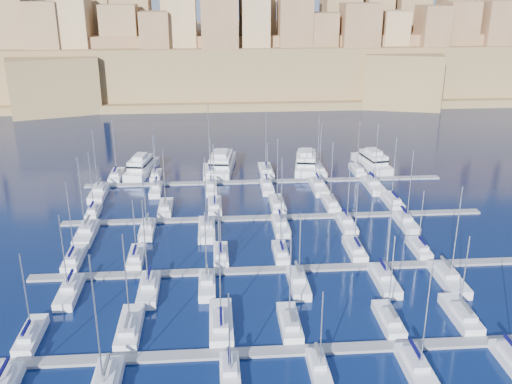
{
  "coord_description": "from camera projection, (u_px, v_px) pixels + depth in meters",
  "views": [
    {
      "loc": [
        -11.96,
        -94.78,
        44.42
      ],
      "look_at": [
        -4.22,
        6.0,
        7.21
      ],
      "focal_mm": 40.0,
      "sensor_mm": 36.0,
      "label": 1
    }
  ],
  "objects": [
    {
      "name": "motor_yacht_a",
      "position": [
        141.0,
        167.0,
        140.59
      ],
      "size": [
        7.6,
        16.39,
        5.25
      ],
      "color": "white",
      "rests_on": "ground"
    },
    {
      "name": "sailboat_31",
      "position": [
        147.0,
        229.0,
        107.28
      ],
      "size": [
        2.62,
        8.74,
        14.1
      ],
      "color": "white",
      "rests_on": "ground"
    },
    {
      "name": "sailboat_16",
      "position": [
        355.0,
        249.0,
        99.26
      ],
      "size": [
        2.66,
        8.86,
        13.14
      ],
      "color": "white",
      "rests_on": "ground"
    },
    {
      "name": "sailboat_43",
      "position": [
        156.0,
        189.0,
        128.02
      ],
      "size": [
        2.51,
        8.37,
        13.73
      ],
      "color": "white",
      "rests_on": "ground"
    },
    {
      "name": "sailboat_2",
      "position": [
        221.0,
        323.0,
        77.71
      ],
      "size": [
        3.16,
        10.52,
        17.56
      ],
      "color": "white",
      "rests_on": "ground"
    },
    {
      "name": "pontoon_far",
      "position": [
        265.0,
        181.0,
        134.76
      ],
      "size": [
        84.0,
        2.0,
        0.4
      ],
      "primitive_type": "cube",
      "color": "slate",
      "rests_on": "ground"
    },
    {
      "name": "sailboat_35",
      "position": [
        406.0,
        222.0,
        110.56
      ],
      "size": [
        2.81,
        9.37,
        15.59
      ],
      "color": "white",
      "rests_on": "ground"
    },
    {
      "name": "sailboat_17",
      "position": [
        419.0,
        248.0,
        99.67
      ],
      "size": [
        2.39,
        7.98,
        11.58
      ],
      "color": "white",
      "rests_on": "ground"
    },
    {
      "name": "sailboat_18",
      "position": [
        70.0,
        291.0,
        85.75
      ],
      "size": [
        2.8,
        9.34,
        13.72
      ],
      "color": "white",
      "rests_on": "ground"
    },
    {
      "name": "sailboat_10",
      "position": [
        418.0,
        370.0,
        68.28
      ],
      "size": [
        2.92,
        9.73,
        14.93
      ],
      "color": "white",
      "rests_on": "ground"
    },
    {
      "name": "sailboat_1",
      "position": [
        130.0,
        328.0,
        76.62
      ],
      "size": [
        3.01,
        10.04,
        14.56
      ],
      "color": "white",
      "rests_on": "ground"
    },
    {
      "name": "sailboat_26",
      "position": [
        215.0,
        206.0,
        118.3
      ],
      "size": [
        2.79,
        9.3,
        14.23
      ],
      "color": "white",
      "rests_on": "ground"
    },
    {
      "name": "sailboat_14",
      "position": [
        221.0,
        255.0,
        97.29
      ],
      "size": [
        2.47,
        8.23,
        13.18
      ],
      "color": "white",
      "rests_on": "ground"
    },
    {
      "name": "sailboat_8",
      "position": [
        230.0,
        375.0,
        67.48
      ],
      "size": [
        2.4,
        8.0,
        12.36
      ],
      "color": "white",
      "rests_on": "ground"
    },
    {
      "name": "sailboat_29",
      "position": [
        392.0,
        201.0,
        121.08
      ],
      "size": [
        2.84,
        9.46,
        14.79
      ],
      "color": "white",
      "rests_on": "ground"
    },
    {
      "name": "sailboat_22",
      "position": [
        384.0,
        280.0,
        89.05
      ],
      "size": [
        2.91,
        9.72,
        14.51
      ],
      "color": "white",
      "rests_on": "ground"
    },
    {
      "name": "sailboat_0",
      "position": [
        31.0,
        336.0,
        75.02
      ],
      "size": [
        2.56,
        8.53,
        12.69
      ],
      "color": "white",
      "rests_on": "ground"
    },
    {
      "name": "sailboat_45",
      "position": [
        267.0,
        187.0,
        129.67
      ],
      "size": [
        2.61,
        8.7,
        11.49
      ],
      "color": "white",
      "rests_on": "ground"
    },
    {
      "name": "motor_yacht_b",
      "position": [
        221.0,
        163.0,
        143.49
      ],
      "size": [
        8.17,
        19.67,
        5.25
      ],
      "color": "white",
      "rests_on": "ground"
    },
    {
      "name": "sailboat_47",
      "position": [
        373.0,
        185.0,
        130.56
      ],
      "size": [
        3.16,
        10.55,
        15.76
      ],
      "color": "white",
      "rests_on": "ground"
    },
    {
      "name": "sailboat_34",
      "position": [
        346.0,
        224.0,
        109.84
      ],
      "size": [
        2.73,
        9.11,
        15.58
      ],
      "color": "white",
      "rests_on": "ground"
    },
    {
      "name": "sailboat_24",
      "position": [
        94.0,
        211.0,
        115.72
      ],
      "size": [
        2.26,
        7.53,
        13.48
      ],
      "color": "white",
      "rests_on": "ground"
    },
    {
      "name": "sailboat_15",
      "position": [
        281.0,
        253.0,
        97.95
      ],
      "size": [
        2.42,
        8.06,
        12.97
      ],
      "color": "white",
      "rests_on": "ground"
    },
    {
      "name": "sailboat_9",
      "position": [
        319.0,
        369.0,
        68.51
      ],
      "size": [
        2.23,
        7.42,
        11.92
      ],
      "color": "white",
      "rests_on": "ground"
    },
    {
      "name": "sailboat_5",
      "position": [
        461.0,
        315.0,
        79.73
      ],
      "size": [
        2.89,
        9.63,
        12.79
      ],
      "color": "white",
      "rests_on": "ground"
    },
    {
      "name": "sailboat_25",
      "position": [
        166.0,
        208.0,
        117.44
      ],
      "size": [
        2.7,
        9.0,
        13.36
      ],
      "color": "white",
      "rests_on": "ground"
    },
    {
      "name": "sailboat_37",
      "position": [
        156.0,
        176.0,
        137.17
      ],
      "size": [
        2.32,
        7.73,
        12.58
      ],
      "color": "white",
      "rests_on": "ground"
    },
    {
      "name": "sailboat_21",
      "position": [
        298.0,
        282.0,
        88.31
      ],
      "size": [
        2.76,
        9.21,
        12.92
      ],
      "color": "white",
      "rests_on": "ground"
    },
    {
      "name": "sailboat_30",
      "position": [
        86.0,
        233.0,
        105.68
      ],
      "size": [
        3.14,
        10.46,
        15.89
      ],
      "color": "white",
      "rests_on": "ground"
    },
    {
      "name": "sailboat_44",
      "position": [
        211.0,
        188.0,
        128.9
      ],
      "size": [
        2.52,
        8.4,
        12.96
      ],
      "color": "white",
      "rests_on": "ground"
    },
    {
      "name": "sailboat_19",
      "position": [
        149.0,
        289.0,
        86.44
      ],
      "size": [
        2.91,
        9.69,
        15.68
      ],
      "color": "white",
      "rests_on": "ground"
    },
    {
      "name": "sailboat_12",
      "position": [
        74.0,
        259.0,
        95.79
      ],
      "size": [
        2.65,
        8.84,
        14.56
      ],
      "color": "white",
      "rests_on": "ground"
    },
    {
      "name": "sailboat_42",
      "position": [
        99.0,
        192.0,
        126.08
      ],
      "size": [
        3.19,
        10.63,
        15.45
      ],
      "color": "white",
      "rests_on": "ground"
    },
    {
      "name": "sailboat_3",
      "position": [
        290.0,
        323.0,
        77.7
      ],
      "size": [
        2.7,
        9.0,
        13.55
      ],
      "color": "white",
      "rests_on": "ground"
    },
    {
      "name": "sailboat_4",
      "position": [
        389.0,
        320.0,
        78.51
      ],
      "size": [
        2.58,
        8.61,
        13.46
      ],
      "color": "white",
      "rests_on": "ground"
    },
    {
      "name": "sailboat_20",
      "position": [
        207.0,
        285.0,
        87.67
      ],
      "size": [
        2.52,
        8.41,
        13.3
      ],
      "color": "white",
      "rests_on": "ground"
    },
    {
      "name": "sailboat_46",
      "position": [
        319.0,
        186.0,
        129.77
      ],
      "size": [
        3.09,
        10.29,
        15.82
      ],
      "color": "white",
      "rests_on": "ground"
    },
    {
      "name": "pontoon_near",
      "position": [
        313.0,
        350.0,
        73.01
      ],
      "size": [
        84.0,
        2.0,
        0.4
      ],
      "primitive_type": "cube",
      "color": "slate",
      "rests_on": "ground"
    },
    {
      "name": "sailboat_13",
      "position": [
        136.0,
        257.0,
        96.39
      ],
      "size": [
        2.55,
        8.5,
        11.33
      ],
      "color": "white",
      "rests_on": "ground"
    },
    {
      "name": "sailboat_36",
      "position": [
        116.0,
        176.0,
        137.2
      ],
      "size": [
        2.79,
        9.31,
        14.64
      ],
      "color": "white",
      "rests_on": "ground"
    },
    {
      "name": "sailboat_39",
      "position": [
        266.0,
        171.0,
        140.37
      ],
      "size": [
        3.16,
        10.54,
        15.83
      ],
      "color": "white",
      "rests_on": "ground"
    },
    {
      "name": "sailboat_27",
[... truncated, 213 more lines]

